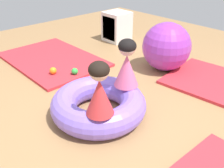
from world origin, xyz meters
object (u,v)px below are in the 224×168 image
object	(u,v)px
play_ball_orange	(53,71)
play_ball_green	(75,71)
storage_cube	(116,27)
child_in_red	(99,89)
inflatable_cushion	(99,104)
exercise_ball_large	(166,47)
child_in_pink	(127,64)

from	to	relation	value
play_ball_orange	play_ball_green	bearing A→B (deg)	44.99
storage_cube	child_in_red	bearing A→B (deg)	-46.10
inflatable_cushion	play_ball_orange	distance (m)	1.18
play_ball_orange	storage_cube	bearing A→B (deg)	107.33
inflatable_cushion	storage_cube	xyz separation A→B (m)	(-1.72, 1.87, 0.14)
storage_cube	exercise_ball_large	bearing A→B (deg)	-13.53
storage_cube	child_in_pink	bearing A→B (deg)	-40.32
child_in_pink	exercise_ball_large	xyz separation A→B (m)	(-0.32, 1.16, -0.19)
play_ball_green	storage_cube	bearing A→B (deg)	116.66
exercise_ball_large	storage_cube	distance (m)	1.51
inflatable_cushion	exercise_ball_large	distance (m)	1.55
inflatable_cushion	storage_cube	world-z (taller)	storage_cube
play_ball_green	child_in_pink	bearing A→B (deg)	0.54
inflatable_cushion	play_ball_orange	world-z (taller)	inflatable_cushion
child_in_pink	inflatable_cushion	bearing A→B (deg)	98.25
child_in_red	inflatable_cushion	bearing A→B (deg)	130.02
inflatable_cushion	exercise_ball_large	bearing A→B (deg)	99.43
play_ball_green	storage_cube	world-z (taller)	storage_cube
child_in_pink	storage_cube	xyz separation A→B (m)	(-1.79, 1.52, -0.26)
inflatable_cushion	play_ball_green	world-z (taller)	inflatable_cushion
inflatable_cushion	child_in_pink	size ratio (longest dim) A/B	1.94
inflatable_cushion	storage_cube	bearing A→B (deg)	132.57
inflatable_cushion	child_in_red	xyz separation A→B (m)	(0.29, -0.22, 0.40)
inflatable_cushion	exercise_ball_large	xyz separation A→B (m)	(-0.25, 1.52, 0.22)
child_in_red	play_ball_green	xyz separation A→B (m)	(-1.24, 0.56, -0.45)
child_in_pink	storage_cube	bearing A→B (deg)	-20.94
play_ball_green	exercise_ball_large	world-z (taller)	exercise_ball_large
child_in_red	play_ball_green	distance (m)	1.43
child_in_pink	storage_cube	world-z (taller)	child_in_pink
play_ball_green	storage_cube	size ratio (longest dim) A/B	0.17
child_in_red	play_ball_green	world-z (taller)	child_in_red
child_in_red	play_ball_orange	xyz separation A→B (m)	(-1.46, 0.34, -0.45)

